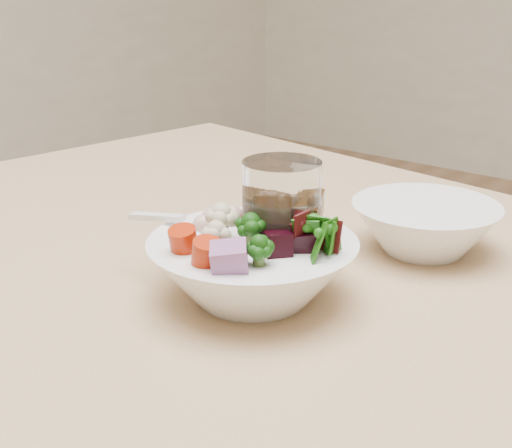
% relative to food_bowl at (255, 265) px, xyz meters
% --- Properties ---
extents(food_bowl, '(0.19, 0.19, 0.10)m').
position_rel_food_bowl_xyz_m(food_bowl, '(0.00, 0.00, 0.00)').
color(food_bowl, white).
rests_on(food_bowl, dining_table).
extents(soup_spoon, '(0.10, 0.03, 0.02)m').
position_rel_food_bowl_xyz_m(soup_spoon, '(-0.07, -0.02, 0.02)').
color(soup_spoon, white).
rests_on(soup_spoon, food_bowl).
extents(water_glass, '(0.07, 0.07, 0.12)m').
position_rel_food_bowl_xyz_m(water_glass, '(0.01, 0.03, 0.02)').
color(water_glass, white).
rests_on(water_glass, dining_table).
extents(side_bowl, '(0.15, 0.15, 0.05)m').
position_rel_food_bowl_xyz_m(side_bowl, '(0.07, 0.20, -0.01)').
color(side_bowl, white).
rests_on(side_bowl, dining_table).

